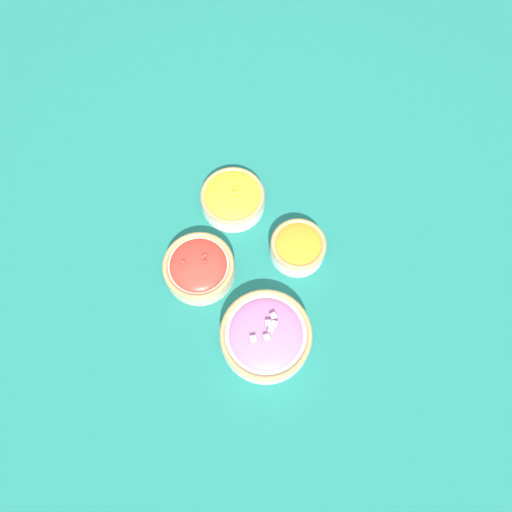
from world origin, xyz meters
TOP-DOWN VIEW (x-y plane):
  - ground_plane at (0.00, 0.00)m, footprint 3.00×3.00m
  - bowl_red_onion at (-0.16, 0.07)m, footprint 0.19×0.19m
  - bowl_squash at (0.15, -0.03)m, footprint 0.14×0.14m
  - bowl_carrots at (-0.03, -0.09)m, footprint 0.12×0.12m
  - bowl_cherry_tomatoes at (0.04, 0.12)m, footprint 0.15×0.15m

SIDE VIEW (x-z plane):
  - ground_plane at x=0.00m, z-range 0.00..0.00m
  - bowl_squash at x=0.15m, z-range 0.00..0.06m
  - bowl_carrots at x=-0.03m, z-range 0.00..0.06m
  - bowl_cherry_tomatoes at x=0.04m, z-range 0.00..0.07m
  - bowl_red_onion at x=-0.16m, z-range 0.00..0.07m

